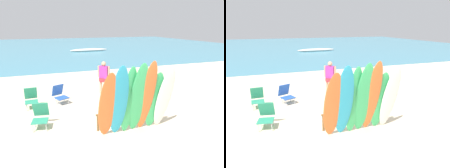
{
  "view_description": "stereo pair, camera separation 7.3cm",
  "coord_description": "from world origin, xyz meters",
  "views": [
    {
      "loc": [
        -2.74,
        -5.92,
        3.3
      ],
      "look_at": [
        0.0,
        1.68,
        1.02
      ],
      "focal_mm": 33.72,
      "sensor_mm": 36.0,
      "label": 1
    },
    {
      "loc": [
        -2.67,
        -5.94,
        3.3
      ],
      "look_at": [
        0.0,
        1.68,
        1.02
      ],
      "focal_mm": 33.72,
      "sensor_mm": 36.0,
      "label": 2
    }
  ],
  "objects": [
    {
      "name": "surfboard_green_5",
      "position": [
        0.65,
        -0.49,
        0.98
      ],
      "size": [
        0.58,
        0.54,
        1.96
      ],
      "primitive_type": "ellipsoid",
      "rotation": [
        0.23,
        0.0,
        0.02
      ],
      "color": "#38B266",
      "rests_on": "ground"
    },
    {
      "name": "surfboard_rack",
      "position": [
        0.0,
        0.0,
        0.45
      ],
      "size": [
        2.3,
        0.07,
        0.58
      ],
      "color": "brown",
      "rests_on": "ground"
    },
    {
      "name": "beach_chair_striped",
      "position": [
        -3.1,
        2.87,
        0.43
      ],
      "size": [
        0.53,
        0.68,
        0.83
      ],
      "rotation": [
        0.0,
        0.0,
        0.04
      ],
      "color": "#B7B7BC",
      "rests_on": "ground"
    },
    {
      "name": "surfboard_orange_0",
      "position": [
        -0.96,
        -0.62,
        1.06
      ],
      "size": [
        0.57,
        0.72,
        2.12
      ],
      "primitive_type": "ellipsoid",
      "rotation": [
        0.3,
        0.0,
        0.02
      ],
      "color": "orange",
      "rests_on": "ground"
    },
    {
      "name": "surfboard_green_3",
      "position": [
        0.02,
        -0.59,
        1.16
      ],
      "size": [
        0.56,
        0.69,
        2.31
      ],
      "primitive_type": "ellipsoid",
      "rotation": [
        0.27,
        0.0,
        -0.01
      ],
      "color": "#38B266",
      "rests_on": "ground"
    },
    {
      "name": "beachgoer_near_rack",
      "position": [
        0.25,
        3.55,
        0.93
      ],
      "size": [
        0.5,
        0.42,
        1.62
      ],
      "rotation": [
        0.0,
        0.0,
        2.46
      ],
      "color": "tan",
      "rests_on": "ground"
    },
    {
      "name": "surfboard_teal_1",
      "position": [
        -0.64,
        -0.66,
        1.15
      ],
      "size": [
        0.59,
        0.8,
        2.3
      ],
      "primitive_type": "ellipsoid",
      "rotation": [
        0.3,
        0.0,
        -0.07
      ],
      "color": "#289EC6",
      "rests_on": "ground"
    },
    {
      "name": "surfboard_white_6",
      "position": [
        0.95,
        -0.57,
        1.07
      ],
      "size": [
        0.62,
        0.69,
        2.14
      ],
      "primitive_type": "ellipsoid",
      "rotation": [
        0.26,
        0.0,
        0.1
      ],
      "color": "white",
      "rests_on": "ground"
    },
    {
      "name": "ocean_water",
      "position": [
        0.0,
        29.02,
        0.01
      ],
      "size": [
        60.0,
        40.0,
        0.02
      ],
      "primitive_type": "cube",
      "color": "teal",
      "rests_on": "ground"
    },
    {
      "name": "distant_boat",
      "position": [
        3.69,
        20.74,
        0.18
      ],
      "size": [
        4.89,
        0.87,
        0.39
      ],
      "color": "silver",
      "rests_on": "ground"
    },
    {
      "name": "surfboard_green_2",
      "position": [
        -0.28,
        -0.55,
        1.11
      ],
      "size": [
        0.51,
        0.57,
        2.21
      ],
      "primitive_type": "ellipsoid",
      "rotation": [
        0.21,
        0.0,
        0.08
      ],
      "color": "#38B266",
      "rests_on": "ground"
    },
    {
      "name": "surfboard_orange_4",
      "position": [
        0.3,
        -0.59,
        1.18
      ],
      "size": [
        0.52,
        0.75,
        2.36
      ],
      "primitive_type": "ellipsoid",
      "rotation": [
        0.28,
        0.0,
        0.02
      ],
      "color": "orange",
      "rests_on": "ground"
    },
    {
      "name": "beachgoer_strolling",
      "position": [
        1.66,
        1.4,
        0.91
      ],
      "size": [
        0.41,
        0.6,
        1.57
      ],
      "rotation": [
        0.0,
        0.0,
        1.56
      ],
      "color": "#9E704C",
      "rests_on": "ground"
    },
    {
      "name": "beach_chair_blue",
      "position": [
        -1.95,
        2.95,
        0.43
      ],
      "size": [
        0.72,
        0.81,
        0.83
      ],
      "rotation": [
        0.0,
        0.0,
        0.4
      ],
      "color": "#B7B7BC",
      "rests_on": "ground"
    },
    {
      "name": "ground",
      "position": [
        0.0,
        14.0,
        0.0
      ],
      "size": [
        60.0,
        60.0,
        0.0
      ],
      "primitive_type": "plane",
      "color": "beige"
    },
    {
      "name": "beach_chair_red",
      "position": [
        -2.8,
        0.91,
        0.43
      ],
      "size": [
        0.62,
        0.74,
        0.83
      ],
      "rotation": [
        0.0,
        0.0,
        -0.19
      ],
      "color": "#B7B7BC",
      "rests_on": "ground"
    }
  ]
}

